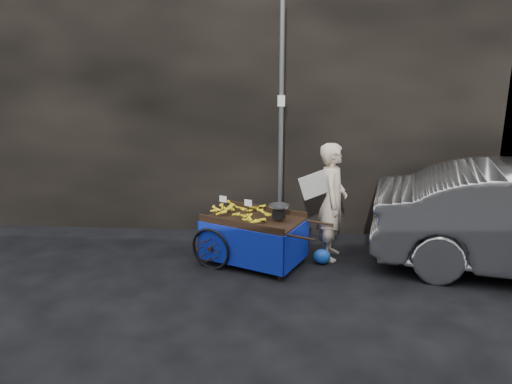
{
  "coord_description": "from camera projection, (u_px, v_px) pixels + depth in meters",
  "views": [
    {
      "loc": [
        0.51,
        -6.97,
        3.16
      ],
      "look_at": [
        -0.06,
        0.5,
        1.06
      ],
      "focal_mm": 35.0,
      "sensor_mm": 36.0,
      "label": 1
    }
  ],
  "objects": [
    {
      "name": "vendor",
      "position": [
        332.0,
        202.0,
        7.74
      ],
      "size": [
        0.82,
        0.74,
        1.85
      ],
      "rotation": [
        0.0,
        0.0,
        1.41
      ],
      "color": "beige",
      "rests_on": "ground"
    },
    {
      "name": "building_wall",
      "position": [
        288.0,
        89.0,
        9.37
      ],
      "size": [
        13.5,
        2.0,
        5.0
      ],
      "color": "black",
      "rests_on": "ground"
    },
    {
      "name": "ground",
      "position": [
        257.0,
        268.0,
        7.58
      ],
      "size": [
        80.0,
        80.0,
        0.0
      ],
      "primitive_type": "plane",
      "color": "black",
      "rests_on": "ground"
    },
    {
      "name": "street_pole",
      "position": [
        281.0,
        125.0,
        8.26
      ],
      "size": [
        0.12,
        0.1,
        4.0
      ],
      "color": "slate",
      "rests_on": "ground"
    },
    {
      "name": "plastic_bag",
      "position": [
        322.0,
        257.0,
        7.7
      ],
      "size": [
        0.26,
        0.21,
        0.24
      ],
      "primitive_type": "ellipsoid",
      "color": "blue",
      "rests_on": "ground"
    },
    {
      "name": "banana_cart",
      "position": [
        251.0,
        222.0,
        7.61
      ],
      "size": [
        2.14,
        1.58,
        1.07
      ],
      "rotation": [
        0.0,
        0.0,
        -0.41
      ],
      "color": "black",
      "rests_on": "ground"
    }
  ]
}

